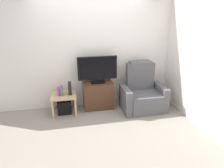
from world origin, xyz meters
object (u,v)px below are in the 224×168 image
recliner_armchair (142,93)px  game_console (70,88)px  book_middle (61,90)px  television (97,69)px  book_rightmost (62,91)px  book_leftmost (58,91)px  side_table (64,97)px  tv_stand (98,95)px  subwoofer_box (65,106)px

recliner_armchair → game_console: recliner_armchair is taller
book_middle → television: bearing=8.6°
recliner_armchair → book_rightmost: bearing=164.0°
television → recliner_armchair: 1.17m
television → recliner_armchair: size_ratio=0.82×
book_leftmost → book_rightmost: size_ratio=1.03×
recliner_armchair → side_table: 1.78m
book_rightmost → game_console: size_ratio=0.68×
tv_stand → recliner_armchair: recliner_armchair is taller
television → side_table: size_ratio=1.64×
book_middle → recliner_armchair: bearing=-4.4°
book_middle → tv_stand: bearing=7.3°
game_console → television: bearing=8.4°
tv_stand → book_leftmost: tv_stand is taller
subwoofer_box → game_console: 0.44m
subwoofer_box → game_console: size_ratio=1.17×
tv_stand → side_table: (-0.78, -0.09, 0.06)m
book_rightmost → book_middle: bearing=180.0°
book_middle → book_rightmost: bearing=0.0°
subwoofer_box → side_table: bearing=-116.6°
tv_stand → book_rightmost: (-0.80, -0.11, 0.21)m
subwoofer_box → game_console: game_console is taller
recliner_armchair → book_middle: 1.83m
tv_stand → television: size_ratio=0.77×
recliner_armchair → side_table: recliner_armchair is taller
book_middle → game_console: size_ratio=0.81×
television → book_leftmost: television is taller
tv_stand → game_console: 0.69m
side_table → television: bearing=7.6°
tv_stand → book_leftmost: 0.91m
television → book_rightmost: size_ratio=5.09×
game_console → tv_stand: bearing=6.8°
television → subwoofer_box: (-0.78, -0.10, -0.79)m
side_table → book_rightmost: size_ratio=3.10×
television → game_console: (-0.63, -0.09, -0.37)m
side_table → game_console: bearing=3.9°
tv_stand → television: 0.63m
book_middle → book_rightmost: 0.03m
television → book_leftmost: size_ratio=4.96×
side_table → recliner_armchair: bearing=-5.1°
tv_stand → book_middle: bearing=-172.7°
side_table → book_rightmost: book_rightmost is taller
recliner_armchair → book_middle: size_ratio=5.20×
game_console → book_middle: bearing=-171.0°
recliner_armchair → book_leftmost: (-1.87, 0.14, 0.15)m
tv_stand → television: bearing=90.0°
side_table → book_leftmost: 0.19m
television → book_middle: bearing=-171.4°
tv_stand → television: television is taller
book_rightmost → television: bearing=8.8°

